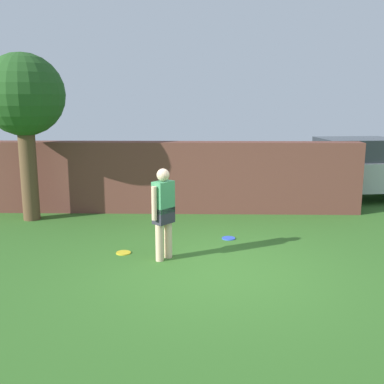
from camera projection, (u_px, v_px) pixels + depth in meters
The scene contains 7 objects.
ground_plane at pixel (218, 271), 7.54m from camera, with size 40.00×40.00×0.00m, color #336623.
brick_wall at pixel (153, 177), 11.35m from camera, with size 10.21×0.50×1.76m, color brown.
tree at pixel (24, 99), 10.22m from camera, with size 1.84×1.84×3.80m.
person at pixel (163, 210), 7.93m from camera, with size 0.40×0.44×1.62m.
car at pixel (355, 169), 12.76m from camera, with size 4.38×2.32×1.72m.
frisbee_blue at pixel (229, 238), 9.28m from camera, with size 0.27×0.27×0.02m, color blue.
frisbee_yellow at pixel (123, 253), 8.40m from camera, with size 0.27×0.27×0.02m, color yellow.
Camera 1 is at (-0.27, -7.14, 2.78)m, focal length 42.82 mm.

